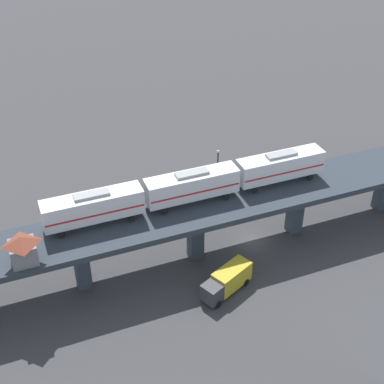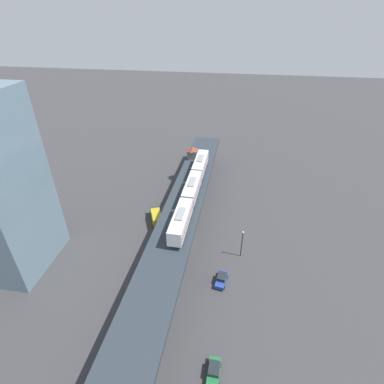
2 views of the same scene
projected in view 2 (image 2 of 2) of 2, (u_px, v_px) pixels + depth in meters
name	position (u px, v px, depth m)	size (l,w,h in m)	color
ground_plane	(179.00, 245.00, 69.00)	(400.00, 400.00, 0.00)	#38383A
elevated_viaduct	(179.00, 221.00, 65.49)	(10.49, 92.17, 7.96)	#283039
subway_train	(192.00, 188.00, 70.16)	(3.68, 37.25, 4.45)	silver
signal_hut	(192.00, 152.00, 88.80)	(3.29, 3.29, 3.40)	slate
street_car_green	(214.00, 371.00, 44.52)	(2.07, 4.46, 1.89)	#1E6638
street_car_blue	(221.00, 279.00, 59.38)	(2.45, 4.62, 1.89)	#233D93
delivery_truck	(156.00, 216.00, 75.35)	(4.89, 7.51, 3.20)	#333338
street_lamp	(242.00, 242.00, 63.95)	(0.44, 0.44, 6.94)	black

